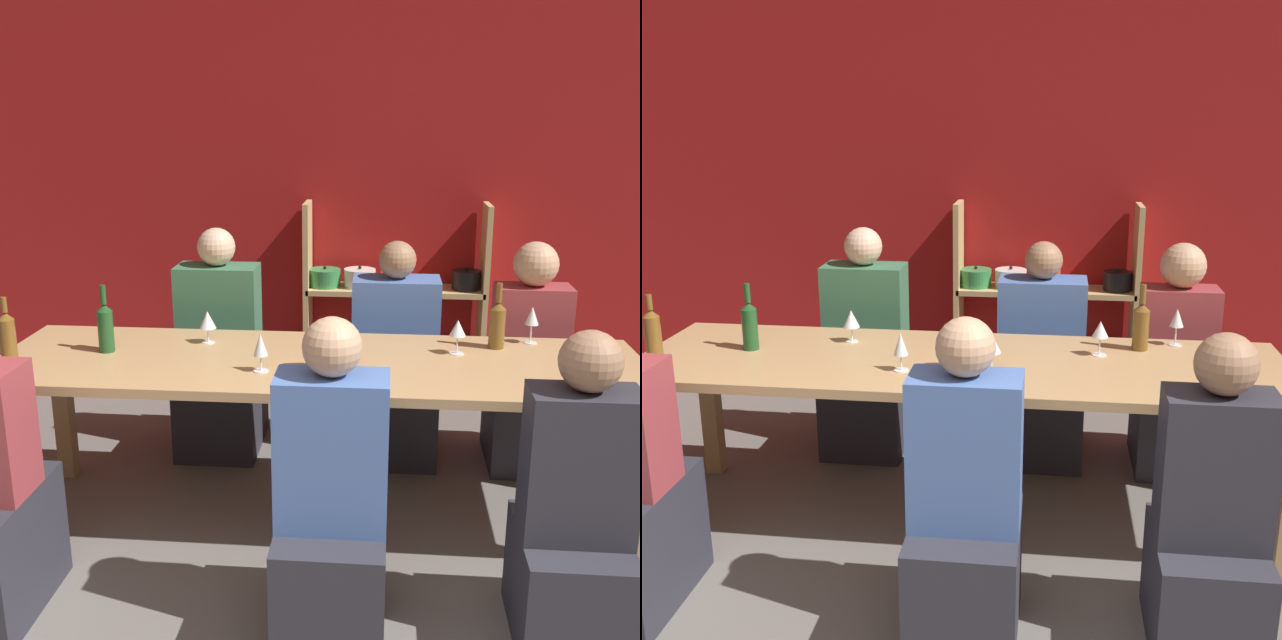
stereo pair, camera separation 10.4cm
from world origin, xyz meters
TOP-DOWN VIEW (x-y plane):
  - wall_back_red at (0.00, 3.83)m, footprint 8.80×0.06m
  - shelf_unit at (0.24, 3.63)m, footprint 1.23×0.30m
  - dining_table at (-0.11, 1.69)m, footprint 2.79×0.83m
  - wine_bottle_green at (0.67, 1.93)m, footprint 0.07×0.07m
  - wine_bottle_dark at (-1.06, 1.72)m, footprint 0.07×0.07m
  - wine_bottle_amber at (-1.42, 1.54)m, footprint 0.07×0.07m
  - wine_glass_empty_a at (-0.11, 1.58)m, footprint 0.08×0.08m
  - wine_glass_empty_b at (-0.64, 1.89)m, footprint 0.08×0.08m
  - wine_glass_white_a at (0.03, 1.58)m, footprint 0.08×0.08m
  - wine_glass_white_b at (0.49, 1.82)m, footprint 0.07×0.07m
  - wine_glass_white_c at (0.84, 2.01)m, footprint 0.06×0.06m
  - wine_glass_empty_c at (-0.33, 1.52)m, footprint 0.06×0.06m
  - person_near_a at (0.83, 0.99)m, footprint 0.37×0.46m
  - person_far_a at (0.23, 2.46)m, footprint 0.45×0.57m
  - person_near_b at (0.00, 0.96)m, footprint 0.38×0.47m
  - person_far_b at (-0.72, 2.44)m, footprint 0.43×0.53m
  - person_far_c at (0.91, 2.39)m, footprint 0.38×0.47m

SIDE VIEW (x-z plane):
  - person_far_a at x=0.23m, z-range -0.17..1.00m
  - person_near_a at x=0.83m, z-range -0.15..0.99m
  - person_near_b at x=0.00m, z-range -0.16..1.02m
  - person_far_b at x=-0.72m, z-range -0.17..1.05m
  - shelf_unit at x=0.24m, z-range -0.16..1.05m
  - person_far_c at x=0.91m, z-range -0.15..1.04m
  - dining_table at x=-0.11m, z-range 0.30..1.08m
  - wine_glass_empty_b at x=-0.64m, z-range 0.81..0.96m
  - wine_glass_empty_c at x=-0.33m, z-range 0.80..0.97m
  - wine_glass_white_a at x=0.03m, z-range 0.81..0.97m
  - wine_glass_white_b at x=0.49m, z-range 0.81..0.97m
  - wine_bottle_green at x=0.67m, z-range 0.74..1.04m
  - wine_bottle_amber at x=-1.42m, z-range 0.75..1.04m
  - wine_bottle_dark at x=-1.06m, z-range 0.74..1.04m
  - wine_glass_white_c at x=0.84m, z-range 0.81..0.99m
  - wine_glass_empty_a at x=-0.11m, z-range 0.81..1.00m
  - wall_back_red at x=0.00m, z-range 0.00..2.70m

